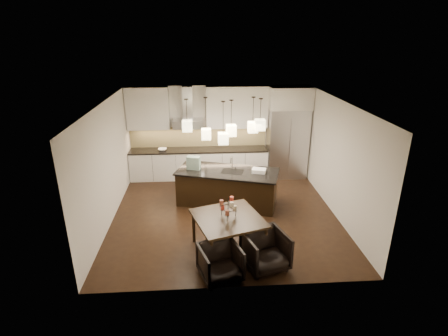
{
  "coord_description": "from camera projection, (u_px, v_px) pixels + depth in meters",
  "views": [
    {
      "loc": [
        -0.54,
        -7.8,
        4.27
      ],
      "look_at": [
        0.0,
        0.2,
        1.15
      ],
      "focal_mm": 28.0,
      "sensor_mm": 36.0,
      "label": 1
    }
  ],
  "objects": [
    {
      "name": "upper_cab_left",
      "position": [
        148.0,
        108.0,
        10.3
      ],
      "size": [
        1.25,
        0.35,
        1.25
      ],
      "primitive_type": "cube",
      "color": "silver",
      "rests_on": "wall_back"
    },
    {
      "name": "wall_front",
      "position": [
        236.0,
        219.0,
        5.76
      ],
      "size": [
        5.5,
        0.02,
        2.8
      ],
      "primitive_type": "cube",
      "color": "silver",
      "rests_on": "ground"
    },
    {
      "name": "wall_right",
      "position": [
        337.0,
        159.0,
        8.5
      ],
      "size": [
        0.02,
        5.5,
        2.8
      ],
      "primitive_type": "cube",
      "color": "silver",
      "rests_on": "ground"
    },
    {
      "name": "armchair_left",
      "position": [
        220.0,
        263.0,
        6.39
      ],
      "size": [
        0.91,
        0.92,
        0.67
      ],
      "primitive_type": "imported",
      "rotation": [
        0.0,
        0.0,
        0.32
      ],
      "color": "black",
      "rests_on": "floor"
    },
    {
      "name": "floor",
      "position": [
        225.0,
        213.0,
        8.84
      ],
      "size": [
        5.5,
        5.5,
        0.02
      ],
      "primitive_type": "cube",
      "color": "black",
      "rests_on": "ground"
    },
    {
      "name": "armchair_right",
      "position": [
        266.0,
        250.0,
        6.7
      ],
      "size": [
        0.98,
        1.0,
        0.73
      ],
      "primitive_type": "imported",
      "rotation": [
        0.0,
        0.0,
        0.31
      ],
      "color": "black",
      "rests_on": "floor"
    },
    {
      "name": "food_container",
      "position": [
        259.0,
        171.0,
        8.9
      ],
      "size": [
        0.4,
        0.33,
        0.1
      ],
      "primitive_type": "cube",
      "rotation": [
        0.0,
        0.0,
        -0.3
      ],
      "color": "silver",
      "rests_on": "island_top"
    },
    {
      "name": "candle_a",
      "position": [
        235.0,
        208.0,
        7.05
      ],
      "size": [
        0.1,
        0.1,
        0.1
      ],
      "primitive_type": "cylinder",
      "rotation": [
        0.0,
        0.0,
        0.31
      ],
      "color": "beige",
      "rests_on": "candelabra"
    },
    {
      "name": "upper_cab_right",
      "position": [
        237.0,
        107.0,
        10.47
      ],
      "size": [
        1.85,
        0.35,
        1.25
      ],
      "primitive_type": "cube",
      "color": "silver",
      "rests_on": "wall_back"
    },
    {
      "name": "wall_back",
      "position": [
        218.0,
        131.0,
        10.89
      ],
      "size": [
        5.5,
        0.02,
        2.8
      ],
      "primitive_type": "cube",
      "color": "silver",
      "rests_on": "ground"
    },
    {
      "name": "lower_cabinets",
      "position": [
        199.0,
        164.0,
        10.89
      ],
      "size": [
        4.21,
        0.62,
        0.88
      ],
      "primitive_type": "cube",
      "color": "silver",
      "rests_on": "floor"
    },
    {
      "name": "dining_table",
      "position": [
        228.0,
        234.0,
        7.21
      ],
      "size": [
        1.63,
        1.63,
        0.78
      ],
      "primitive_type": null,
      "rotation": [
        0.0,
        0.0,
        0.31
      ],
      "color": "black",
      "rests_on": "floor"
    },
    {
      "name": "candle_b",
      "position": [
        223.0,
        207.0,
        7.08
      ],
      "size": [
        0.1,
        0.1,
        0.1
      ],
      "primitive_type": "cylinder",
      "rotation": [
        0.0,
        0.0,
        0.31
      ],
      "color": "#DE4533",
      "rests_on": "candelabra"
    },
    {
      "name": "countertop",
      "position": [
        199.0,
        150.0,
        10.73
      ],
      "size": [
        4.21,
        0.66,
        0.04
      ],
      "primitive_type": "cube",
      "color": "black",
      "rests_on": "lower_cabinets"
    },
    {
      "name": "wall_left",
      "position": [
        107.0,
        164.0,
        8.15
      ],
      "size": [
        0.02,
        5.5,
        2.8
      ],
      "primitive_type": "cube",
      "color": "silver",
      "rests_on": "ground"
    },
    {
      "name": "backsplash",
      "position": [
        199.0,
        137.0,
        10.88
      ],
      "size": [
        4.21,
        0.02,
        0.63
      ],
      "primitive_type": "cube",
      "color": "#D0C182",
      "rests_on": "countertop"
    },
    {
      "name": "candle_c",
      "position": [
        227.0,
        213.0,
        6.87
      ],
      "size": [
        0.1,
        0.1,
        0.1
      ],
      "primitive_type": "cylinder",
      "rotation": [
        0.0,
        0.0,
        0.31
      ],
      "color": "brown",
      "rests_on": "candelabra"
    },
    {
      "name": "candelabra",
      "position": [
        228.0,
        207.0,
        6.98
      ],
      "size": [
        0.47,
        0.47,
        0.46
      ],
      "primitive_type": null,
      "rotation": [
        0.0,
        0.0,
        0.31
      ],
      "color": "black",
      "rests_on": "dining_table"
    },
    {
      "name": "island_body",
      "position": [
        227.0,
        188.0,
        9.2
      ],
      "size": [
        2.71,
        1.7,
        0.89
      ],
      "primitive_type": "cube",
      "rotation": [
        0.0,
        0.0,
        -0.3
      ],
      "color": "black",
      "rests_on": "floor"
    },
    {
      "name": "candle_f",
      "position": [
        232.0,
        205.0,
        6.83
      ],
      "size": [
        0.1,
        0.1,
        0.1
      ],
      "primitive_type": "cylinder",
      "rotation": [
        0.0,
        0.0,
        0.31
      ],
      "color": "beige",
      "rests_on": "candelabra"
    },
    {
      "name": "tote_bag",
      "position": [
        194.0,
        163.0,
        9.08
      ],
      "size": [
        0.38,
        0.27,
        0.34
      ],
      "primitive_type": "cube",
      "rotation": [
        0.0,
        0.0,
        -0.3
      ],
      "color": "#1D5237",
      "rests_on": "island_top"
    },
    {
      "name": "candle_e",
      "position": [
        222.0,
        203.0,
        6.91
      ],
      "size": [
        0.1,
        0.1,
        0.1
      ],
      "primitive_type": "cylinder",
      "rotation": [
        0.0,
        0.0,
        0.31
      ],
      "color": "brown",
      "rests_on": "candelabra"
    },
    {
      "name": "fruit_bowl",
      "position": [
        162.0,
        149.0,
        10.59
      ],
      "size": [
        0.29,
        0.29,
        0.06
      ],
      "primitive_type": "imported",
      "rotation": [
        0.0,
        0.0,
        -0.11
      ],
      "color": "silver",
      "rests_on": "countertop"
    },
    {
      "name": "pendant_f",
      "position": [
        223.0,
        138.0,
        8.33
      ],
      "size": [
        0.24,
        0.24,
        0.26
      ],
      "primitive_type": "cube",
      "color": "#FAEBAD",
      "rests_on": "ceiling"
    },
    {
      "name": "fridge_panel",
      "position": [
        290.0,
        98.0,
        10.28
      ],
      "size": [
        1.26,
        0.72,
        0.65
      ],
      "primitive_type": "cube",
      "color": "silver",
      "rests_on": "refrigerator"
    },
    {
      "name": "faucet",
      "position": [
        232.0,
        163.0,
        9.02
      ],
      "size": [
        0.17,
        0.26,
        0.38
      ],
      "primitive_type": null,
      "rotation": [
        0.0,
        0.0,
        -0.3
      ],
      "color": "silver",
      "rests_on": "island_top"
    },
    {
      "name": "pendant_b",
      "position": [
        206.0,
        134.0,
        8.82
      ],
      "size": [
        0.24,
        0.24,
        0.26
      ],
      "primitive_type": "cube",
      "color": "#FAEBAD",
      "rests_on": "ceiling"
    },
    {
      "name": "candle_d",
      "position": [
        232.0,
        199.0,
        7.06
      ],
      "size": [
        0.1,
        0.1,
        0.1
      ],
      "primitive_type": "cylinder",
      "rotation": [
        0.0,
        0.0,
        0.31
      ],
      "color": "#DE4533",
      "rests_on": "candelabra"
    },
    {
      "name": "pendant_a",
      "position": [
        187.0,
        126.0,
        8.5
      ],
      "size": [
        0.24,
        0.24,
        0.26
      ],
      "primitive_type": "cube",
      "color": "#FAEBAD",
      "rests_on": "ceiling"
    },
    {
      "name": "pendant_d",
      "position": [
        253.0,
        127.0,
        8.81
      ],
      "size": [
        0.24,
        0.24,
        0.26
      ],
      "primitive_type": "cube",
      "color": "#FAEBAD",
      "rests_on": "ceiling"
    },
    {
      "name": "hood_chimney",
      "position": [
        187.0,
        103.0,
        10.34
      ],
      "size": [
        0.3,
        0.28,
        0.96
      ],
      "primitive_type": "cube",
      "color": "#B7B7BA",
      "rests_on": "hood_canopy"
    },
    {
      "name": "refrigerator",
      "position": [
        287.0,
        143.0,
        10.79
      ],
      "size": [
        1.2,
        0.72,
        2.15
      ],
      "primitive_type": "cube",
      "color": "#B7B7BA",
      "rests_on": "floor"
    },
    {
      "name": "ceiling",
      "position": [
        225.0,
        102.0,
        7.81
      ],
      "size": [
        5.5,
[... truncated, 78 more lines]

